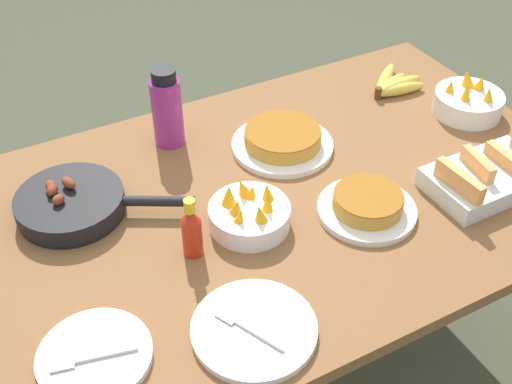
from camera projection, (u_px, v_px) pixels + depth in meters
name	position (u px, v px, depth m)	size (l,w,h in m)	color
ground_plane	(256.00, 376.00, 1.98)	(14.00, 14.00, 0.00)	#474C38
dining_table	(256.00, 228.00, 1.57)	(1.66, 0.96, 0.72)	brown
banana_bunch	(393.00, 84.00, 1.90)	(0.18, 0.17, 0.04)	gold
melon_tray	(488.00, 176.00, 1.54)	(0.29, 0.18, 0.10)	silver
skillet	(73.00, 204.00, 1.47)	(0.38, 0.27, 0.08)	black
frittata_plate_center	(282.00, 140.00, 1.67)	(0.27, 0.27, 0.06)	white
frittata_plate_side	(367.00, 205.00, 1.47)	(0.23, 0.23, 0.06)	white
empty_plate_near_front	(95.00, 356.00, 1.18)	(0.21, 0.21, 0.02)	white
empty_plate_far_left	(254.00, 329.00, 1.22)	(0.24, 0.24, 0.02)	white
fruit_bowl_mango	(249.00, 213.00, 1.44)	(0.19, 0.19, 0.11)	white
fruit_bowl_citrus	(468.00, 101.00, 1.79)	(0.19, 0.19, 0.12)	white
water_bottle	(167.00, 109.00, 1.64)	(0.08, 0.08, 0.21)	#992D89
hot_sauce_bottle	(192.00, 231.00, 1.35)	(0.04, 0.04, 0.15)	#B72814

